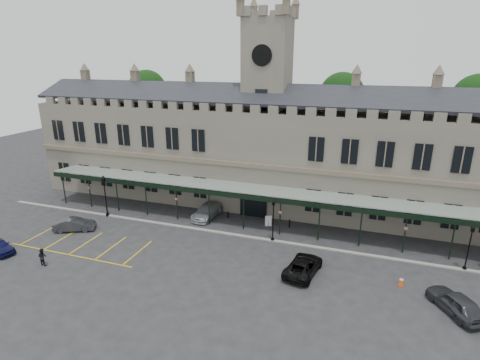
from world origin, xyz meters
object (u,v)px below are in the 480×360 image
(lamp_post_mid, at_px, (273,216))
(car_right_a, at_px, (456,303))
(station_building, at_px, (265,153))
(car_left_b, at_px, (75,224))
(car_van, at_px, (303,266))
(lamp_post_left, at_px, (105,192))
(sign_board, at_px, (268,221))
(clock_tower, at_px, (267,99))
(lamp_post_right, at_px, (470,243))
(person_b, at_px, (42,257))
(car_taxi, at_px, (208,211))
(traffic_cone, at_px, (401,281))

(lamp_post_mid, relative_size, car_right_a, 0.99)
(station_building, bearing_deg, car_left_b, -139.09)
(car_van, bearing_deg, station_building, -53.28)
(lamp_post_mid, height_order, car_left_b, lamp_post_mid)
(lamp_post_left, bearing_deg, sign_board, 10.33)
(clock_tower, bearing_deg, car_left_b, -138.93)
(lamp_post_left, bearing_deg, car_van, -11.48)
(lamp_post_right, xyz_separation_m, car_left_b, (-38.07, -4.51, -1.90))
(sign_board, relative_size, person_b, 0.76)
(car_taxi, height_order, car_van, car_taxi)
(car_left_b, bearing_deg, lamp_post_right, -108.44)
(station_building, relative_size, lamp_post_mid, 12.95)
(lamp_post_mid, xyz_separation_m, person_b, (-18.41, -11.09, -1.94))
(traffic_cone, relative_size, sign_board, 0.61)
(car_van, height_order, person_b, person_b)
(clock_tower, relative_size, car_right_a, 5.31)
(sign_board, height_order, person_b, person_b)
(traffic_cone, bearing_deg, sign_board, 150.51)
(lamp_post_left, bearing_deg, person_b, -82.13)
(lamp_post_mid, bearing_deg, car_left_b, -167.94)
(clock_tower, xyz_separation_m, car_van, (7.60, -15.42, -12.42))
(lamp_post_right, relative_size, car_left_b, 1.03)
(lamp_post_left, distance_m, person_b, 11.32)
(lamp_post_left, height_order, person_b, lamp_post_left)
(traffic_cone, bearing_deg, car_taxi, 159.50)
(lamp_post_left, distance_m, car_left_b, 4.99)
(sign_board, bearing_deg, lamp_post_left, 171.30)
(lamp_post_left, xyz_separation_m, lamp_post_mid, (19.93, 0.09, -0.25))
(sign_board, distance_m, car_left_b, 20.95)
(station_building, bearing_deg, lamp_post_left, -147.19)
(lamp_post_right, height_order, sign_board, lamp_post_right)
(car_van, xyz_separation_m, car_right_a, (11.40, -1.67, 0.10))
(car_left_b, bearing_deg, car_right_a, -118.62)
(station_building, bearing_deg, car_taxi, -126.04)
(lamp_post_mid, bearing_deg, car_taxi, 157.85)
(sign_board, height_order, car_taxi, car_taxi)
(lamp_post_right, distance_m, sign_board, 18.98)
(car_van, bearing_deg, clock_tower, -53.41)
(lamp_post_mid, distance_m, car_left_b, 21.35)
(lamp_post_left, height_order, traffic_cone, lamp_post_left)
(clock_tower, bearing_deg, lamp_post_mid, -70.75)
(lamp_post_left, relative_size, car_left_b, 1.19)
(lamp_post_left, bearing_deg, lamp_post_mid, 0.26)
(station_building, relative_size, sign_board, 48.79)
(clock_tower, bearing_deg, sign_board, -71.88)
(traffic_cone, bearing_deg, clock_tower, 136.69)
(lamp_post_right, bearing_deg, clock_tower, 153.57)
(lamp_post_left, distance_m, sign_board, 19.08)
(lamp_post_right, xyz_separation_m, sign_board, (-18.60, 3.23, -2.00))
(clock_tower, xyz_separation_m, sign_board, (2.35, -7.18, -12.51))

